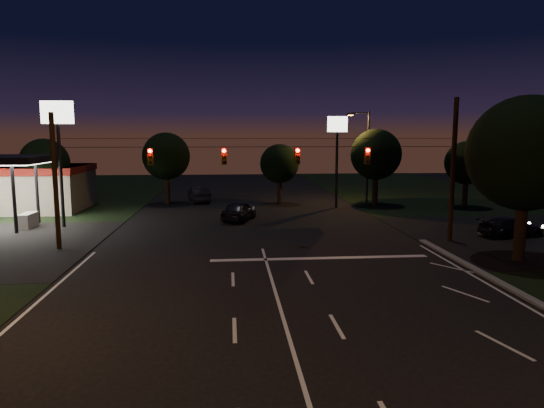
{
  "coord_description": "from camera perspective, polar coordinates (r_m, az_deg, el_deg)",
  "views": [
    {
      "loc": [
        -1.93,
        -14.04,
        6.67
      ],
      "look_at": [
        0.38,
        11.79,
        3.0
      ],
      "focal_mm": 32.0,
      "sensor_mm": 36.0,
      "label": 1
    }
  ],
  "objects": [
    {
      "name": "stop_bar",
      "position": [
        26.86,
        5.67,
        -6.35
      ],
      "size": [
        12.0,
        0.5,
        0.01
      ],
      "primitive_type": "cube",
      "color": "silver",
      "rests_on": "ground"
    },
    {
      "name": "tree_far_b",
      "position": [
        48.59,
        -12.3,
        5.45
      ],
      "size": [
        4.6,
        4.6,
        6.98
      ],
      "color": "black",
      "rests_on": "ground"
    },
    {
      "name": "utility_pole_right",
      "position": [
        32.89,
        20.13,
        -4.14
      ],
      "size": [
        0.3,
        0.3,
        9.0
      ],
      "primitive_type": "cylinder",
      "color": "black",
      "rests_on": "ground"
    },
    {
      "name": "tree_far_d",
      "position": [
        47.32,
        12.11,
        5.64
      ],
      "size": [
        4.8,
        4.8,
        7.3
      ],
      "color": "black",
      "rests_on": "ground"
    },
    {
      "name": "tree_far_a",
      "position": [
        47.05,
        -25.12,
        4.36
      ],
      "size": [
        4.2,
        4.2,
        6.42
      ],
      "color": "black",
      "rests_on": "ground"
    },
    {
      "name": "gas_station",
      "position": [
        48.89,
        -29.16,
        2.0
      ],
      "size": [
        14.2,
        16.1,
        5.25
      ],
      "color": "gray",
      "rests_on": "ground"
    },
    {
      "name": "car_cross",
      "position": [
        35.87,
        26.3,
        -2.47
      ],
      "size": [
        4.64,
        2.51,
        1.28
      ],
      "primitive_type": "imported",
      "rotation": [
        0.0,
        0.0,
        1.74
      ],
      "color": "black",
      "rests_on": "ground"
    },
    {
      "name": "signal_span",
      "position": [
        29.1,
        -1.3,
        5.76
      ],
      "size": [
        24.0,
        0.4,
        1.56
      ],
      "color": "black",
      "rests_on": "ground"
    },
    {
      "name": "pole_sign_right",
      "position": [
        45.15,
        7.67,
        7.44
      ],
      "size": [
        1.8,
        0.3,
        8.4
      ],
      "color": "black",
      "rests_on": "ground"
    },
    {
      "name": "pole_sign_left_near",
      "position": [
        38.01,
        -23.85,
        7.84
      ],
      "size": [
        2.2,
        0.3,
        9.1
      ],
      "color": "black",
      "rests_on": "ground"
    },
    {
      "name": "tree_far_e",
      "position": [
        48.48,
        21.9,
        4.46
      ],
      "size": [
        4.0,
        4.0,
        6.18
      ],
      "color": "black",
      "rests_on": "ground"
    },
    {
      "name": "ground",
      "position": [
        15.67,
        2.57,
        -17.15
      ],
      "size": [
        140.0,
        140.0,
        0.0
      ],
      "primitive_type": "plane",
      "color": "black",
      "rests_on": "ground"
    },
    {
      "name": "tree_far_c",
      "position": [
        47.49,
        0.89,
        4.71
      ],
      "size": [
        3.8,
        3.8,
        5.86
      ],
      "color": "black",
      "rests_on": "ground"
    },
    {
      "name": "car_oncoming_a",
      "position": [
        38.37,
        -3.91,
        -0.8
      ],
      "size": [
        3.24,
        4.9,
        1.55
      ],
      "primitive_type": "imported",
      "rotation": [
        0.0,
        0.0,
        2.8
      ],
      "color": "black",
      "rests_on": "ground"
    },
    {
      "name": "street_light_right_far",
      "position": [
        47.91,
        10.92,
        6.2
      ],
      "size": [
        2.2,
        0.35,
        9.0
      ],
      "color": "black",
      "rests_on": "ground"
    },
    {
      "name": "car_oncoming_b",
      "position": [
        49.57,
        -8.58,
        1.14
      ],
      "size": [
        2.63,
        4.95,
        1.55
      ],
      "primitive_type": "imported",
      "rotation": [
        0.0,
        0.0,
        3.36
      ],
      "color": "black",
      "rests_on": "ground"
    },
    {
      "name": "utility_pole_left",
      "position": [
        31.46,
        -23.73,
        -4.88
      ],
      "size": [
        0.28,
        0.28,
        8.0
      ],
      "primitive_type": "cylinder",
      "color": "black",
      "rests_on": "ground"
    },
    {
      "name": "tree_right_near",
      "position": [
        28.74,
        27.56,
        5.17
      ],
      "size": [
        6.0,
        6.0,
        8.76
      ],
      "color": "black",
      "rests_on": "ground"
    }
  ]
}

